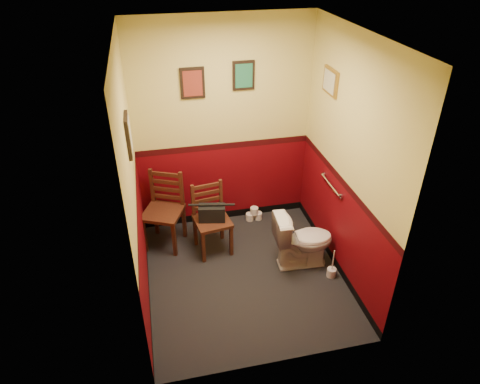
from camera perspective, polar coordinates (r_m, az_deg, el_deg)
name	(u,v)px	position (r m, az deg, el deg)	size (l,w,h in m)	color
floor	(245,275)	(5.10, 0.62, -11.06)	(2.20, 2.40, 0.00)	black
ceiling	(246,35)	(3.81, 0.87, 20.17)	(2.20, 2.40, 0.00)	silver
wall_back	(223,128)	(5.35, -2.24, 8.47)	(2.20, 2.70, 0.00)	#59050B
wall_front	(281,250)	(3.34, 5.46, -7.77)	(2.20, 2.70, 0.00)	#59050B
wall_left	(134,188)	(4.21, -14.01, 0.56)	(2.40, 2.70, 0.00)	#59050B
wall_right	(347,164)	(4.64, 14.10, 3.64)	(2.40, 2.70, 0.00)	#59050B
grab_bar	(331,185)	(5.02, 12.01, 0.92)	(0.05, 0.56, 0.06)	silver
framed_print_back_a	(193,83)	(5.07, -6.35, 14.23)	(0.28, 0.04, 0.36)	black
framed_print_back_b	(244,75)	(5.15, 0.48, 15.28)	(0.26, 0.04, 0.34)	black
framed_print_left	(129,135)	(4.07, -14.64, 7.33)	(0.04, 0.30, 0.38)	black
framed_print_right	(330,81)	(4.87, 11.96, 14.22)	(0.04, 0.34, 0.28)	olive
toilet	(303,240)	(5.10, 8.41, -6.36)	(0.39, 0.70, 0.69)	white
toilet_brush	(331,272)	(5.16, 12.09, -10.37)	(0.11, 0.11, 0.38)	silver
chair_left	(164,211)	(5.38, -10.08, -2.45)	(0.60, 0.60, 0.96)	#4C2516
chair_right	(211,219)	(5.23, -3.85, -3.62)	(0.47, 0.47, 0.88)	#4C2516
handbag	(212,213)	(5.13, -3.76, -2.78)	(0.34, 0.22, 0.23)	black
tp_stack	(254,214)	(5.93, 1.88, -3.00)	(0.23, 0.12, 0.20)	silver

